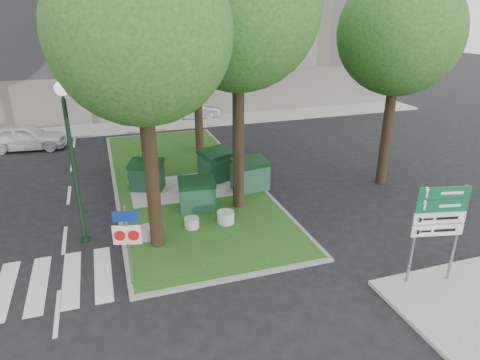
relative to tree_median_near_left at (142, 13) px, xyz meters
name	(u,v)px	position (x,y,z in m)	size (l,w,h in m)	color
ground	(222,281)	(1.41, -2.56, -7.32)	(120.00, 120.00, 0.00)	black
median_island	(184,180)	(1.91, 5.44, -7.26)	(6.00, 16.00, 0.12)	#184614
median_kerb	(184,180)	(1.91, 5.44, -7.27)	(6.30, 16.30, 0.10)	gray
building_sidewalk	(146,126)	(1.41, 15.94, -7.26)	(42.00, 3.00, 0.12)	#999993
zebra_crossing	(87,276)	(-2.34, -1.06, -7.31)	(5.00, 3.00, 0.01)	silver
apartment_building	(125,0)	(1.41, 23.44, 0.68)	(41.00, 12.00, 16.00)	tan
tree_median_near_left	(142,13)	(0.00, 0.00, 0.00)	(5.20, 5.20, 10.53)	black
tree_median_mid	(137,20)	(0.50, 6.50, -0.34)	(4.80, 4.80, 9.99)	black
tree_street_right	(402,20)	(10.50, 2.50, -0.33)	(5.00, 5.00, 10.06)	black
dumpster_a	(147,175)	(0.18, 4.79, -6.57)	(1.68, 1.46, 1.31)	#0D331C
dumpster_b	(197,195)	(1.78, 2.12, -6.58)	(1.50, 1.13, 1.30)	#123F24
dumpster_c	(218,165)	(3.38, 4.92, -6.50)	(1.85, 1.58, 1.46)	#0F341E
dumpster_d	(250,175)	(4.41, 3.38, -6.53)	(1.63, 1.24, 1.40)	#144126
bollard_left	(148,232)	(-0.33, 0.45, -6.98)	(0.59, 0.59, 0.42)	#9D9D98
bollard_right	(226,217)	(2.51, 0.71, -6.98)	(0.62, 0.62, 0.44)	#ACABA7
bollard_mid	(192,223)	(1.25, 0.73, -7.01)	(0.53, 0.53, 0.38)	#ABACA6
litter_bin	(243,168)	(4.61, 4.95, -6.82)	(0.43, 0.43, 0.76)	gold
street_lamp	(71,146)	(-2.41, 1.12, -3.90)	(0.43, 0.43, 5.43)	black
traffic_sign_pole	(127,236)	(-1.09, -2.02, -5.66)	(0.76, 0.25, 2.58)	slate
directional_sign	(439,220)	(7.04, -4.56, -5.24)	(1.45, 0.37, 2.95)	slate
car_white	(26,137)	(-5.54, 12.94, -6.59)	(1.72, 4.29, 1.46)	silver
car_silver	(193,111)	(4.91, 16.94, -6.70)	(1.30, 3.72, 1.23)	gray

